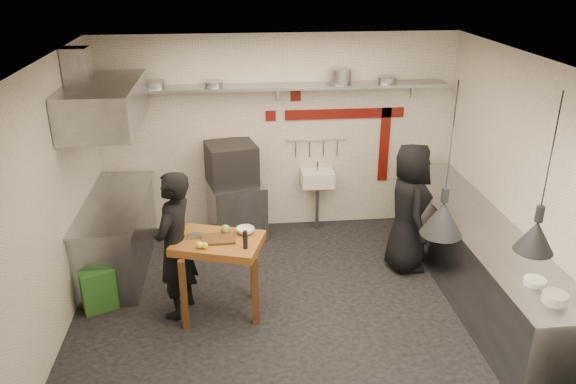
{
  "coord_description": "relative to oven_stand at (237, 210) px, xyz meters",
  "views": [
    {
      "loc": [
        -0.63,
        -5.51,
        3.75
      ],
      "look_at": [
        -0.04,
        0.3,
        1.27
      ],
      "focal_mm": 35.0,
      "sensor_mm": 36.0,
      "label": 1
    }
  ],
  "objects": [
    {
      "name": "utensil_rail",
      "position": [
        1.17,
        0.29,
        0.92
      ],
      "size": [
        0.9,
        0.02,
        0.02
      ],
      "primitive_type": "cylinder",
      "rotation": [
        0.0,
        1.57,
        0.0
      ],
      "color": "gray",
      "rests_on": "wall_back"
    },
    {
      "name": "counter_left_top",
      "position": [
        -1.53,
        -0.72,
        0.52
      ],
      "size": [
        0.76,
        2.0,
        0.03
      ],
      "primitive_type": "cube",
      "color": "gray",
      "rests_on": "counter_left"
    },
    {
      "name": "small_bowl_right",
      "position": [
        2.72,
        -3.07,
        0.56
      ],
      "size": [
        0.25,
        0.25,
        0.05
      ],
      "primitive_type": "cylinder",
      "rotation": [
        0.0,
        0.0,
        0.26
      ],
      "color": "silver",
      "rests_on": "counter_right_top"
    },
    {
      "name": "back_shelf",
      "position": [
        0.62,
        0.15,
        1.72
      ],
      "size": [
        4.6,
        0.34,
        0.04
      ],
      "primitive_type": "cube",
      "color": "gray",
      "rests_on": "wall_back"
    },
    {
      "name": "wall_left",
      "position": [
        -1.88,
        -1.77,
        1.0
      ],
      "size": [
        0.04,
        4.2,
        2.8
      ],
      "primitive_type": "cube",
      "color": "silver",
      "rests_on": "floor"
    },
    {
      "name": "heat_lamp_far",
      "position": [
        2.49,
        -3.3,
        1.71
      ],
      "size": [
        0.41,
        0.41,
        1.38
      ],
      "primitive_type": null,
      "rotation": [
        0.0,
        0.0,
        0.26
      ],
      "color": "black",
      "rests_on": "ceiling"
    },
    {
      "name": "oven_glass",
      "position": [
        -0.04,
        -0.26,
        0.69
      ],
      "size": [
        0.33,
        0.09,
        0.34
      ],
      "primitive_type": "cube",
      "rotation": [
        0.0,
        0.0,
        0.23
      ],
      "color": "black",
      "rests_on": "oven_door"
    },
    {
      "name": "counter_left",
      "position": [
        -1.53,
        -0.72,
        0.05
      ],
      "size": [
        0.7,
        1.9,
        0.9
      ],
      "primitive_type": "cube",
      "color": "gray",
      "rests_on": "floor"
    },
    {
      "name": "plate_stack",
      "position": [
        2.74,
        -3.37,
        0.57
      ],
      "size": [
        0.27,
        0.27,
        0.09
      ],
      "primitive_type": "cylinder",
      "rotation": [
        0.0,
        0.0,
        -0.27
      ],
      "color": "silver",
      "rests_on": "counter_right_top"
    },
    {
      "name": "counter_right_top",
      "position": [
        2.77,
        -1.77,
        0.52
      ],
      "size": [
        0.76,
        3.9,
        0.03
      ],
      "primitive_type": "cube",
      "color": "gray",
      "rests_on": "counter_right"
    },
    {
      "name": "combi_oven",
      "position": [
        -0.05,
        0.02,
        0.69
      ],
      "size": [
        0.76,
        0.73,
        0.58
      ],
      "primitive_type": "cube",
      "rotation": [
        0.0,
        0.0,
        0.23
      ],
      "color": "black",
      "rests_on": "oven_stand"
    },
    {
      "name": "ceiling",
      "position": [
        0.62,
        -1.77,
        2.4
      ],
      "size": [
        5.0,
        5.0,
        0.0
      ],
      "primitive_type": "plane",
      "color": "silver",
      "rests_on": "floor"
    },
    {
      "name": "chef_left",
      "position": [
        -0.69,
        -1.82,
        0.45
      ],
      "size": [
        0.6,
        0.72,
        1.7
      ],
      "primitive_type": "imported",
      "rotation": [
        0.0,
        0.0,
        -1.95
      ],
      "color": "black",
      "rests_on": "floor"
    },
    {
      "name": "lemon_a",
      "position": [
        -0.41,
        -2.05,
        0.56
      ],
      "size": [
        0.1,
        0.1,
        0.08
      ],
      "primitive_type": "sphere",
      "rotation": [
        0.0,
        0.0,
        -0.35
      ],
      "color": "yellow",
      "rests_on": "prep_table"
    },
    {
      "name": "sink_drain",
      "position": [
        1.17,
        0.11,
        -0.06
      ],
      "size": [
        0.06,
        0.06,
        0.66
      ],
      "primitive_type": "cylinder",
      "color": "gray",
      "rests_on": "floor"
    },
    {
      "name": "green_bin",
      "position": [
        -1.63,
        -1.6,
        -0.15
      ],
      "size": [
        0.49,
        0.49,
        0.5
      ],
      "primitive_type": "cube",
      "rotation": [
        0.0,
        0.0,
        0.42
      ],
      "color": "#2A6325",
      "rests_on": "floor"
    },
    {
      "name": "hood_duct",
      "position": [
        -1.73,
        -0.72,
        2.15
      ],
      "size": [
        0.28,
        0.28,
        0.5
      ],
      "primitive_type": "cube",
      "color": "gray",
      "rests_on": "ceiling"
    },
    {
      "name": "counter_right",
      "position": [
        2.77,
        -1.77,
        0.05
      ],
      "size": [
        0.7,
        3.8,
        0.9
      ],
      "primitive_type": "cube",
      "color": "gray",
      "rests_on": "floor"
    },
    {
      "name": "chef_right",
      "position": [
        2.14,
        -1.09,
        0.43
      ],
      "size": [
        0.54,
        0.82,
        1.67
      ],
      "primitive_type": "imported",
      "rotation": [
        0.0,
        0.0,
        1.56
      ],
      "color": "black",
      "rests_on": "floor"
    },
    {
      "name": "pan_far_left",
      "position": [
        -1.01,
        0.15,
        1.79
      ],
      "size": [
        0.29,
        0.29,
        0.09
      ],
      "primitive_type": "cylinder",
      "rotation": [
        0.0,
        0.0,
        0.0
      ],
      "color": "gray",
      "rests_on": "back_shelf"
    },
    {
      "name": "shelf_bracket_right",
      "position": [
        2.52,
        0.3,
        1.62
      ],
      "size": [
        0.04,
        0.06,
        0.24
      ],
      "primitive_type": "cube",
      "color": "gray",
      "rests_on": "wall_back"
    },
    {
      "name": "oven_door",
      "position": [
        -0.02,
        -0.25,
        0.69
      ],
      "size": [
        0.47,
        0.14,
        0.46
      ],
      "primitive_type": "cube",
      "rotation": [
        0.0,
        0.0,
        0.23
      ],
      "color": "#5E0F0A",
      "rests_on": "combi_oven"
    },
    {
      "name": "steel_tray",
      "position": [
        -0.47,
        -1.78,
        0.54
      ],
      "size": [
        0.17,
        0.12,
        0.03
      ],
      "primitive_type": "cube",
      "rotation": [
        0.0,
        0.0,
        0.06
      ],
      "color": "gray",
      "rests_on": "prep_table"
    },
    {
      "name": "pepper_mill",
      "position": [
        0.07,
        -2.09,
        0.62
      ],
      "size": [
        0.06,
        0.06,
        0.2
      ],
      "primitive_type": "cylinder",
      "rotation": [
        0.0,
        0.0,
        -0.29
      ],
      "color": "black",
      "rests_on": "prep_table"
    },
    {
      "name": "extractor_hood",
      "position": [
        -1.48,
        -0.72,
        1.75
      ],
      "size": [
        0.78,
        1.6,
        0.5
      ],
      "primitive_type": "cube",
      "color": "gray",
      "rests_on": "ceiling"
    },
    {
      "name": "pan_right",
      "position": [
        2.1,
        0.15,
        1.78
      ],
      "size": [
        0.32,
        0.32,
        0.08
      ],
      "primitive_type": "cylinder",
      "rotation": [
        0.0,
        0.0,
        0.3
      ],
      "color": "gray",
      "rests_on": "back_shelf"
    },
    {
      "name": "stock_pot",
      "position": [
        1.46,
        0.15,
        1.84
      ],
      "size": [
        0.32,
        0.32,
        0.2
      ],
      "primitive_type": "cylinder",
      "rotation": [
        0.0,
        0.0,
        0.14
      ],
      "color": "gray",
      "rests_on": "back_shelf"
    },
    {
      "name": "pan_mid_left",
      "position": [
        -0.24,
        0.15,
        1.78
      ],
      "size": [
        0.31,
        0.31,
        0.07
      ],
      "primitive_type": "cylinder",
      "rotation": [
        0.0,
        0.0,
        0.34
      ],
      "color": "gray",
      "rests_on": "back_shelf"
    },
    {
      "name": "red_tile_b",
      "position": [
        0.52,
        0.31,
        1.28
      ],
      "size": [
        0.14,
        0.02,
        0.14
      ],
      "primitive_type": "cube",
      "color": "#5E0F0A",
      "rests_on": "wall_back"
    },
    {
      "name": "red_band_horiz",
      "position": [
        1.57,
        0.31,
        1.28
      ],
      "size": [
        1.7,
        0.02,
        0.14
      ],
      "primitive_type": "cube",
      "color": "#5E0F0A",
      "rests_on": "wall_back"
    },
    {
      "name": "veg_ball",
      "position": [
        -0.14,
        -1.73,
        0.57
      ],
      "size": [
        0.12,
        0.12,
        0.11
      ],
      "primitive_type": "sphere",
      "rotation": [
        0.0,
        0.0,
        -0.2
      ],
      "color": "olive",
      "rests_on": "prep_table"
    },
    {
      "name": "wall_back",
      "position": [
        0.62,
        0.33,
        1.0
      ],
      "size": [
        5.0,
        0.04,
        2.8
      ],
      "primitive_type": "cube",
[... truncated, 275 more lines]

